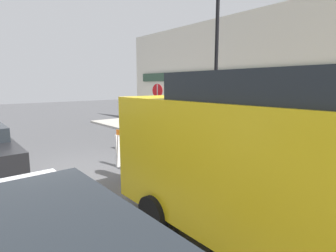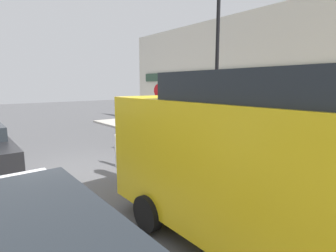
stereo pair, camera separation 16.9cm
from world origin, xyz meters
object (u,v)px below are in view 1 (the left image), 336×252
(stop_sign, at_px, (158,101))
(streetlamp_post, at_px, (217,38))
(work_van, at_px, (289,161))
(person_worker, at_px, (130,147))

(stop_sign, bearing_deg, streetlamp_post, 177.71)
(stop_sign, xyz_separation_m, work_van, (7.76, -3.82, -0.26))
(stop_sign, relative_size, person_worker, 1.42)
(stop_sign, height_order, person_worker, stop_sign)
(streetlamp_post, distance_m, stop_sign, 3.82)
(person_worker, height_order, work_van, work_van)
(work_van, bearing_deg, streetlamp_post, 138.65)
(person_worker, bearing_deg, work_van, -124.36)
(person_worker, relative_size, work_van, 0.30)
(streetlamp_post, relative_size, person_worker, 3.81)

